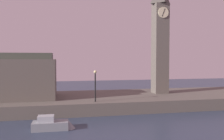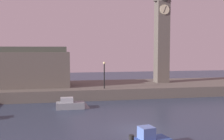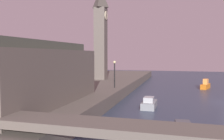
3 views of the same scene
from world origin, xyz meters
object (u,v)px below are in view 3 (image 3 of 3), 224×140
boat_cruiser_grey (150,103)px  boat_barge_dark (183,131)px  clock_tower (101,32)px  streetlamp (115,71)px  parliament_hall (32,73)px  boat_patrol_orange (205,85)px

boat_cruiser_grey → boat_barge_dark: boat_cruiser_grey is taller
clock_tower → streetlamp: bearing=-152.5°
parliament_hall → boat_barge_dark: parliament_hall is taller
streetlamp → boat_cruiser_grey: size_ratio=0.94×
parliament_hall → streetlamp: (13.33, -4.31, -0.57)m
streetlamp → boat_patrol_orange: streetlamp is taller
boat_cruiser_grey → boat_barge_dark: size_ratio=0.96×
streetlamp → boat_patrol_orange: bearing=-44.2°
clock_tower → boat_cruiser_grey: (-15.18, -10.92, -9.80)m
boat_patrol_orange → parliament_hall: bearing=146.9°
clock_tower → parliament_hall: size_ratio=1.04×
clock_tower → streetlamp: 13.51m
boat_cruiser_grey → boat_patrol_orange: bearing=-23.3°
parliament_hall → boat_patrol_orange: parliament_hall is taller
parliament_hall → boat_patrol_orange: (27.03, -17.64, -3.82)m
boat_patrol_orange → boat_cruiser_grey: (-18.32, 7.89, -0.11)m
streetlamp → boat_barge_dark: streetlamp is taller
clock_tower → boat_cruiser_grey: 21.11m
boat_cruiser_grey → parliament_hall: bearing=131.7°
streetlamp → boat_barge_dark: 17.20m
clock_tower → parliament_hall: clock_tower is taller
streetlamp → clock_tower: bearing=27.5°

